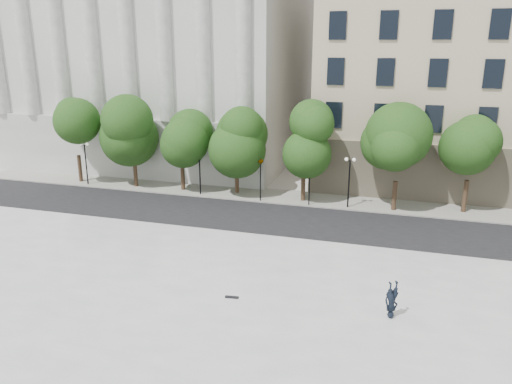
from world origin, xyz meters
The scene contains 11 objects.
ground centered at (0.00, 0.00, 0.00)m, with size 160.00×160.00×0.00m, color beige.
plaza centered at (0.00, 3.00, 0.23)m, with size 44.00×22.00×0.45m, color silver.
street centered at (0.00, 18.00, 0.01)m, with size 60.00×8.00×0.02m, color black.
far_sidewalk centered at (0.00, 24.00, 0.06)m, with size 60.00×4.00×0.12m, color #9F9C93.
building_west centered at (-17.00, 38.57, 12.89)m, with size 31.50×27.65×25.60m.
traffic_light_west centered at (-1.42, 22.30, 3.74)m, with size 0.74×1.87×4.24m.
traffic_light_east centered at (2.74, 22.30, 3.70)m, with size 0.69×1.79×4.20m.
person_lying centered at (9.79, 5.43, 0.70)m, with size 0.68×0.44×1.86m, color black.
skateboard centered at (1.91, 5.10, 0.49)m, with size 0.70×0.18×0.07m, color black.
street_trees centered at (-1.78, 23.42, 5.24)m, with size 45.24×5.30×7.98m.
lamp_posts centered at (-0.25, 22.60, 2.94)m, with size 38.16×0.28×4.49m.
Camera 1 is at (9.53, -16.54, 13.03)m, focal length 35.00 mm.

